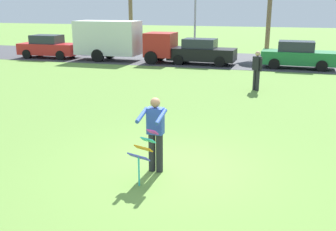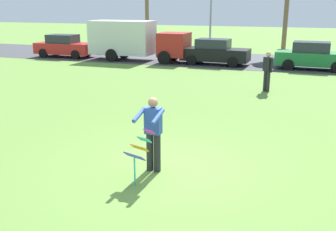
{
  "view_description": "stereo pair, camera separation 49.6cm",
  "coord_description": "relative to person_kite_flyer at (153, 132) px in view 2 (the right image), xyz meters",
  "views": [
    {
      "loc": [
        2.25,
        -8.16,
        3.7
      ],
      "look_at": [
        -0.33,
        0.73,
        1.05
      ],
      "focal_mm": 41.76,
      "sensor_mm": 36.0,
      "label": 1
    },
    {
      "loc": [
        2.72,
        -8.0,
        3.7
      ],
      "look_at": [
        -0.33,
        0.73,
        1.05
      ],
      "focal_mm": 41.76,
      "sensor_mm": 36.0,
      "label": 2
    }
  ],
  "objects": [
    {
      "name": "ground_plane",
      "position": [
        0.33,
        0.3,
        -0.95
      ],
      "size": [
        120.0,
        120.0,
        0.0
      ],
      "primitive_type": "plane",
      "color": "olive"
    },
    {
      "name": "road_strip",
      "position": [
        0.33,
        18.9,
        -0.95
      ],
      "size": [
        120.0,
        8.0,
        0.01
      ],
      "primitive_type": "cube",
      "color": "#424247",
      "rests_on": "ground"
    },
    {
      "name": "person_kite_flyer",
      "position": [
        0.0,
        0.0,
        0.0
      ],
      "size": [
        0.55,
        0.67,
        1.73
      ],
      "color": "#26262B",
      "rests_on": "ground"
    },
    {
      "name": "kite_held",
      "position": [
        -0.05,
        -0.65,
        -0.2
      ],
      "size": [
        0.55,
        0.71,
        1.13
      ],
      "color": "#D83399",
      "rests_on": "ground"
    },
    {
      "name": "parked_car_red",
      "position": [
        -13.26,
        16.5,
        -0.18
      ],
      "size": [
        4.24,
        1.91,
        1.6
      ],
      "color": "red",
      "rests_on": "ground"
    },
    {
      "name": "parked_truck_red_cab",
      "position": [
        -7.86,
        16.5,
        0.46
      ],
      "size": [
        6.71,
        2.15,
        2.62
      ],
      "color": "#B2231E",
      "rests_on": "ground"
    },
    {
      "name": "parked_car_black",
      "position": [
        -2.3,
        16.5,
        -0.18
      ],
      "size": [
        4.26,
        1.96,
        1.6
      ],
      "color": "black",
      "rests_on": "ground"
    },
    {
      "name": "parked_car_green",
      "position": [
        3.49,
        16.5,
        -0.18
      ],
      "size": [
        4.25,
        1.94,
        1.6
      ],
      "color": "#1E7238",
      "rests_on": "ground"
    },
    {
      "name": "streetlight_pole",
      "position": [
        -4.36,
        24.02,
        3.05
      ],
      "size": [
        0.24,
        1.65,
        7.0
      ],
      "color": "#9E9EA3",
      "rests_on": "ground"
    },
    {
      "name": "person_walker_near",
      "position": [
        1.58,
        9.56,
        -0.02
      ],
      "size": [
        0.44,
        0.41,
        1.73
      ],
      "color": "#26262B",
      "rests_on": "ground"
    }
  ]
}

